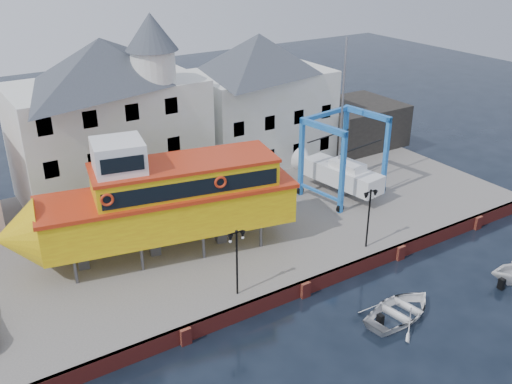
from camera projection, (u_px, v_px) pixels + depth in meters
ground at (304, 296)px, 34.60m from camera, size 140.00×140.00×0.00m
hardstanding at (216, 218)px, 42.79m from camera, size 44.00×22.00×1.00m
quay_wall at (303, 288)px, 34.47m from camera, size 44.00×0.47×1.00m
building_white_main at (110, 116)px, 43.18m from camera, size 14.00×8.30×14.00m
building_white_right at (259, 98)px, 50.75m from camera, size 12.00×8.00×11.20m
shed_dark at (356, 123)px, 55.63m from camera, size 8.00×7.00×4.00m
lamp_post_left at (237, 246)px, 31.80m from camera, size 1.12×0.32×4.20m
lamp_post_right at (370, 204)px, 36.70m from camera, size 1.12×0.32×4.20m
tour_boat at (152, 202)px, 35.58m from camera, size 18.96×7.88×8.04m
travel_lift at (336, 167)px, 45.23m from camera, size 6.31×8.33×12.25m
motorboat_b at (400, 316)px, 32.80m from camera, size 5.45×4.24×1.03m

